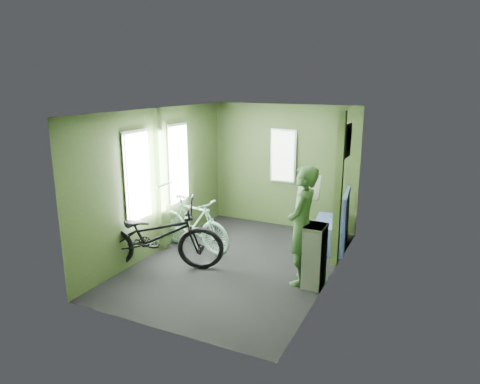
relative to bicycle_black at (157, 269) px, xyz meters
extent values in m
plane|color=black|center=(0.98, 0.72, 0.00)|extent=(4.00, 4.00, 0.00)
cube|color=silver|center=(0.98, 0.72, 2.30)|extent=(2.80, 4.00, 0.02)
cube|color=#324520|center=(0.98, 2.72, 1.15)|extent=(2.80, 0.02, 2.30)
cube|color=#324520|center=(0.98, -1.28, 1.15)|extent=(2.80, 0.02, 2.30)
cube|color=#324520|center=(-0.42, 0.72, 1.15)|extent=(0.02, 4.00, 2.30)
cube|color=#324520|center=(2.38, 0.72, 1.15)|extent=(0.02, 4.00, 2.30)
cube|color=#324520|center=(-0.38, 0.72, 1.15)|extent=(0.08, 0.12, 2.30)
cube|color=silver|center=(-0.38, 0.17, 1.35)|extent=(0.02, 0.56, 1.34)
cube|color=silver|center=(-0.38, 1.27, 1.35)|extent=(0.02, 0.56, 1.34)
cube|color=white|center=(-0.37, 0.17, 1.88)|extent=(0.00, 0.12, 0.12)
cube|color=white|center=(-0.37, 1.27, 1.88)|extent=(0.00, 0.12, 0.12)
cylinder|color=silver|center=(-0.31, 0.72, 1.10)|extent=(0.03, 0.40, 0.03)
cube|color=#324520|center=(2.33, 1.32, 1.15)|extent=(0.10, 0.10, 2.30)
cube|color=white|center=(2.36, 1.62, 1.85)|extent=(0.02, 0.40, 0.50)
cube|color=silver|center=(0.98, 2.67, 1.35)|extent=(0.50, 0.02, 1.00)
imported|color=black|center=(0.00, 0.00, 0.00)|extent=(2.18, 1.57, 1.14)
imported|color=#7CB89E|center=(0.10, 0.90, 0.00)|extent=(1.58, 0.79, 0.93)
imported|color=#31522D|center=(2.04, 0.52, 0.82)|extent=(0.41, 0.61, 1.64)
cube|color=silver|center=(2.03, 0.82, 1.29)|extent=(0.30, 0.16, 0.33)
cube|color=slate|center=(2.24, 0.49, 0.43)|extent=(0.25, 0.36, 0.86)
cube|color=navy|center=(2.10, 1.97, 0.23)|extent=(0.63, 0.98, 0.46)
cube|color=navy|center=(2.32, 1.97, 0.72)|extent=(0.19, 0.92, 0.51)
camera|label=1|loc=(3.62, -4.74, 2.69)|focal=32.00mm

